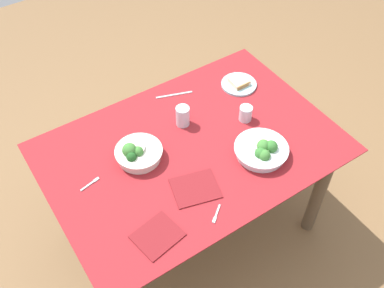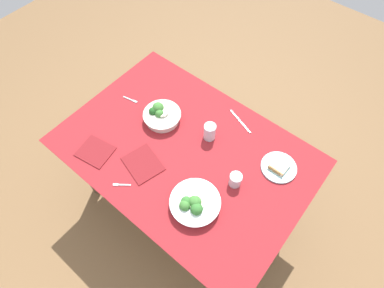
% 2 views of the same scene
% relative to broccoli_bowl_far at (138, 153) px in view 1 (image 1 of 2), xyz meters
% --- Properties ---
extents(ground_plane, '(6.00, 6.00, 0.00)m').
position_rel_broccoli_bowl_far_xyz_m(ground_plane, '(0.24, -0.08, -0.75)').
color(ground_plane, brown).
extents(dining_table, '(1.37, 0.95, 0.72)m').
position_rel_broccoli_bowl_far_xyz_m(dining_table, '(0.24, -0.08, -0.15)').
color(dining_table, maroon).
rests_on(dining_table, ground_plane).
extents(broccoli_bowl_far, '(0.22, 0.22, 0.10)m').
position_rel_broccoli_bowl_far_xyz_m(broccoli_bowl_far, '(0.00, 0.00, 0.00)').
color(broccoli_bowl_far, silver).
rests_on(broccoli_bowl_far, dining_table).
extents(broccoli_bowl_near, '(0.25, 0.25, 0.09)m').
position_rel_broccoli_bowl_far_xyz_m(broccoli_bowl_near, '(0.49, -0.30, -0.00)').
color(broccoli_bowl_near, white).
rests_on(broccoli_bowl_near, dining_table).
extents(bread_side_plate, '(0.19, 0.19, 0.04)m').
position_rel_broccoli_bowl_far_xyz_m(bread_side_plate, '(0.70, 0.15, -0.02)').
color(bread_side_plate, '#99C6D1').
rests_on(bread_side_plate, dining_table).
extents(water_glass_center, '(0.06, 0.06, 0.08)m').
position_rel_broccoli_bowl_far_xyz_m(water_glass_center, '(0.57, -0.07, 0.00)').
color(water_glass_center, silver).
rests_on(water_glass_center, dining_table).
extents(water_glass_side, '(0.07, 0.07, 0.10)m').
position_rel_broccoli_bowl_far_xyz_m(water_glass_side, '(0.29, 0.08, 0.02)').
color(water_glass_side, silver).
rests_on(water_glass_side, dining_table).
extents(fork_by_far_bowl, '(0.10, 0.03, 0.00)m').
position_rel_broccoli_bowl_far_xyz_m(fork_by_far_bowl, '(-0.25, -0.01, -0.03)').
color(fork_by_far_bowl, '#B7B7BC').
rests_on(fork_by_far_bowl, dining_table).
extents(fork_by_near_bowl, '(0.08, 0.07, 0.00)m').
position_rel_broccoli_bowl_far_xyz_m(fork_by_near_bowl, '(0.12, -0.45, -0.03)').
color(fork_by_near_bowl, '#B7B7BC').
rests_on(fork_by_near_bowl, dining_table).
extents(table_knife_left, '(0.19, 0.07, 0.00)m').
position_rel_broccoli_bowl_far_xyz_m(table_knife_left, '(0.37, 0.28, -0.03)').
color(table_knife_left, '#B7B7BC').
rests_on(table_knife_left, dining_table).
extents(napkin_folded_upper, '(0.20, 0.18, 0.01)m').
position_rel_broccoli_bowl_far_xyz_m(napkin_folded_upper, '(-0.13, -0.40, -0.03)').
color(napkin_folded_upper, maroon).
rests_on(napkin_folded_upper, dining_table).
extents(napkin_folded_lower, '(0.24, 0.21, 0.01)m').
position_rel_broccoli_bowl_far_xyz_m(napkin_folded_lower, '(0.12, -0.29, -0.03)').
color(napkin_folded_lower, maroon).
rests_on(napkin_folded_lower, dining_table).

